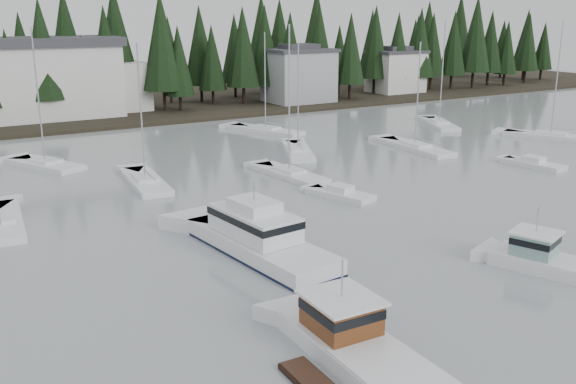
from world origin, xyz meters
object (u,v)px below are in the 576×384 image
(lobster_boat_teal, at_px, (553,264))
(runabout_2, at_px, (533,165))
(cabin_cruiser_center, at_px, (258,241))
(sailboat_3, at_px, (289,175))
(house_east_b, at_px, (396,70))
(sailboat_5, at_px, (145,183))
(house_east_a, at_px, (299,74))
(sailboat_7, at_px, (0,224))
(sailboat_6, at_px, (550,138))
(lobster_boat_brown, at_px, (358,351))
(sailboat_2, at_px, (45,166))
(sailboat_8, at_px, (298,153))
(runabout_1, at_px, (340,196))
(sailboat_9, at_px, (439,125))
(harbor_inn, at_px, (42,79))
(sailboat_0, at_px, (266,132))
(sailboat_11, at_px, (415,149))

(lobster_boat_teal, bearing_deg, runabout_2, -69.17)
(cabin_cruiser_center, bearing_deg, sailboat_3, -42.96)
(house_east_b, xyz_separation_m, sailboat_5, (-60.21, -38.04, -4.34))
(house_east_a, relative_size, sailboat_7, 0.90)
(cabin_cruiser_center, distance_m, sailboat_3, 19.64)
(house_east_b, bearing_deg, sailboat_7, -149.00)
(house_east_b, distance_m, sailboat_6, 44.06)
(lobster_boat_brown, height_order, sailboat_2, sailboat_2)
(house_east_a, relative_size, sailboat_6, 0.73)
(sailboat_5, bearing_deg, runabout_2, -104.67)
(sailboat_8, bearing_deg, sailboat_5, 126.94)
(house_east_b, height_order, runabout_1, house_east_b)
(sailboat_6, xyz_separation_m, sailboat_9, (-5.37, 13.42, 0.01))
(sailboat_8, bearing_deg, house_east_b, -26.10)
(sailboat_7, bearing_deg, lobster_boat_teal, -128.63)
(lobster_boat_teal, height_order, sailboat_2, sailboat_2)
(harbor_inn, bearing_deg, sailboat_5, -88.94)
(harbor_inn, height_order, runabout_2, harbor_inn)
(lobster_boat_brown, distance_m, sailboat_3, 32.92)
(house_east_b, distance_m, runabout_1, 69.54)
(lobster_boat_brown, height_order, sailboat_7, sailboat_7)
(house_east_b, bearing_deg, sailboat_0, -151.33)
(cabin_cruiser_center, relative_size, sailboat_0, 0.98)
(sailboat_9, bearing_deg, sailboat_2, 112.73)
(sailboat_6, bearing_deg, lobster_boat_teal, 101.32)
(sailboat_9, bearing_deg, sailboat_3, 138.34)
(sailboat_9, relative_size, sailboat_11, 1.18)
(house_east_b, xyz_separation_m, sailboat_7, (-72.89, -43.80, -4.35))
(house_east_a, height_order, runabout_2, house_east_a)
(house_east_a, bearing_deg, sailboat_8, -121.77)
(house_east_b, distance_m, sailboat_2, 71.84)
(house_east_b, height_order, sailboat_11, sailboat_11)
(harbor_inn, height_order, sailboat_11, sailboat_11)
(sailboat_6, height_order, runabout_2, sailboat_6)
(cabin_cruiser_center, relative_size, sailboat_6, 0.87)
(sailboat_11, height_order, runabout_1, sailboat_11)
(sailboat_2, distance_m, sailboat_5, 13.02)
(sailboat_8, height_order, runabout_2, sailboat_8)
(harbor_inn, bearing_deg, sailboat_2, -100.93)
(runabout_2, bearing_deg, lobster_boat_teal, 122.28)
(cabin_cruiser_center, height_order, lobster_boat_teal, cabin_cruiser_center)
(sailboat_6, bearing_deg, sailboat_11, 52.71)
(lobster_boat_teal, xyz_separation_m, sailboat_6, (34.97, 27.21, -0.44))
(house_east_b, height_order, lobster_boat_brown, house_east_b)
(lobster_boat_teal, bearing_deg, harbor_inn, -8.79)
(sailboat_8, bearing_deg, sailboat_3, 168.57)
(harbor_inn, height_order, lobster_boat_teal, harbor_inn)
(sailboat_8, relative_size, runabout_2, 1.93)
(house_east_a, xyz_separation_m, sailboat_9, (5.46, -26.98, -4.83))
(sailboat_5, bearing_deg, harbor_inn, 6.93)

